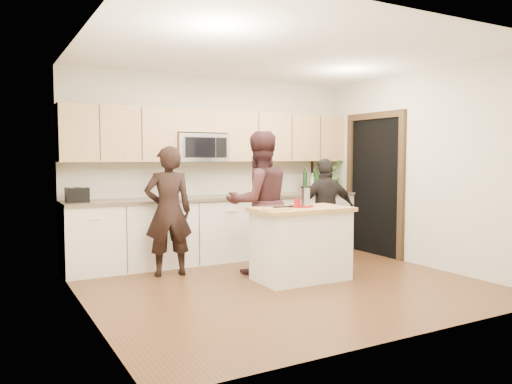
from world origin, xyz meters
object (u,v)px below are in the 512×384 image
island (301,243)px  toaster (77,195)px  woman_right (326,211)px  woman_center (259,203)px  woman_left (168,211)px

island → toaster: size_ratio=4.42×
island → woman_right: bearing=37.4°
island → toaster: toaster is taller
woman_center → woman_right: bearing=-173.3°
toaster → woman_center: size_ratio=0.15×
woman_left → woman_center: bearing=168.5°
woman_left → island: bearing=153.2°
toaster → woman_left: (1.01, -0.57, -0.21)m
woman_right → woman_center: bearing=18.5°
woman_right → woman_left: bearing=5.7°
island → woman_center: bearing=114.9°
toaster → woman_center: (2.09, -1.00, -0.11)m
woman_left → woman_center: size_ratio=0.89×
island → woman_right: 1.13m
island → toaster: 2.90m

